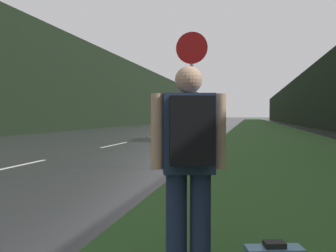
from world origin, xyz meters
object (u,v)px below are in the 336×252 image
object	(u,v)px
car_passing_near	(179,125)
delivery_truck	(214,113)
hitchhiker_with_backpack	(189,159)
stop_sign	(192,85)
car_passing_far	(216,121)

from	to	relation	value
car_passing_near	delivery_truck	xyz separation A→B (m)	(-4.18, 62.52, 1.19)
hitchhiker_with_backpack	car_passing_near	xyz separation A→B (m)	(-3.18, 15.74, -0.19)
stop_sign	hitchhiker_with_backpack	world-z (taller)	stop_sign
car_passing_near	delivery_truck	distance (m)	62.67
hitchhiker_with_backpack	stop_sign	bearing A→B (deg)	83.29
car_passing_near	car_passing_far	distance (m)	21.77
car_passing_far	car_passing_near	bearing A→B (deg)	90.00
car_passing_far	delivery_truck	distance (m)	40.99
hitchhiker_with_backpack	delivery_truck	distance (m)	78.62
stop_sign	car_passing_near	world-z (taller)	stop_sign
hitchhiker_with_backpack	car_passing_far	world-z (taller)	hitchhiker_with_backpack
hitchhiker_with_backpack	car_passing_far	distance (m)	37.64
hitchhiker_with_backpack	delivery_truck	xyz separation A→B (m)	(-7.36, 78.27, 1.01)
car_passing_far	delivery_truck	xyz separation A→B (m)	(-4.18, 40.76, 1.30)
car_passing_near	car_passing_far	xyz separation A→B (m)	(-0.00, 21.77, -0.10)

